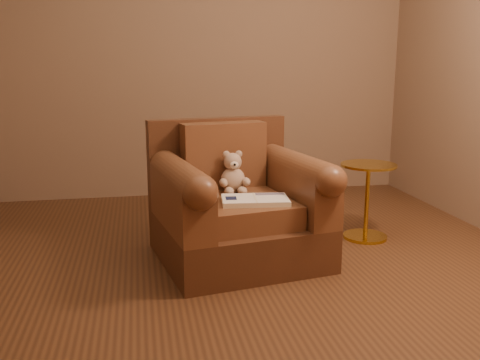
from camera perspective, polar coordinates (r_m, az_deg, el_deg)
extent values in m
plane|color=#54331D|center=(3.24, -1.12, -9.79)|extent=(4.00, 4.00, 0.00)
cube|color=#866952|center=(4.99, -5.20, 13.82)|extent=(4.00, 0.02, 2.70)
cube|color=#4D2C19|center=(3.40, -0.15, -6.29)|extent=(1.10, 1.06, 0.27)
cube|color=#4D2C19|center=(3.67, -2.41, 2.02)|extent=(0.96, 0.26, 0.59)
cube|color=brown|center=(3.30, 0.14, -3.15)|extent=(0.66, 0.76, 0.14)
cube|color=brown|center=(3.54, -1.78, 2.67)|extent=(0.57, 0.25, 0.43)
cube|color=brown|center=(3.17, -6.34, -2.38)|extent=(0.33, 0.83, 0.31)
cube|color=brown|center=(3.43, 6.11, -1.22)|extent=(0.33, 0.83, 0.31)
cylinder|color=brown|center=(3.13, -6.40, 0.32)|extent=(0.33, 0.83, 0.19)
cylinder|color=brown|center=(3.40, 6.17, 1.29)|extent=(0.33, 0.83, 0.19)
ellipsoid|color=tan|center=(3.43, -0.75, 0.00)|extent=(0.16, 0.14, 0.17)
sphere|color=tan|center=(3.42, -0.78, 1.95)|extent=(0.12, 0.12, 0.12)
ellipsoid|color=tan|center=(3.41, -1.47, 2.74)|extent=(0.05, 0.03, 0.05)
ellipsoid|color=tan|center=(3.42, -0.13, 2.79)|extent=(0.05, 0.03, 0.05)
ellipsoid|color=beige|center=(3.37, -0.62, 1.61)|extent=(0.05, 0.04, 0.05)
sphere|color=black|center=(3.35, -0.56, 1.65)|extent=(0.02, 0.02, 0.02)
ellipsoid|color=tan|center=(3.36, -1.78, -0.28)|extent=(0.05, 0.10, 0.05)
ellipsoid|color=tan|center=(3.38, 0.66, -0.18)|extent=(0.05, 0.10, 0.05)
ellipsoid|color=tan|center=(3.35, -1.17, -1.20)|extent=(0.06, 0.10, 0.05)
ellipsoid|color=tan|center=(3.36, 0.26, -1.14)|extent=(0.06, 0.10, 0.05)
cube|color=beige|center=(3.17, 1.62, -2.20)|extent=(0.42, 0.28, 0.03)
cube|color=white|center=(3.16, -0.16, -1.97)|extent=(0.22, 0.26, 0.00)
cube|color=white|center=(3.18, 3.39, -1.89)|extent=(0.22, 0.26, 0.00)
cube|color=beige|center=(3.17, 1.62, -1.91)|extent=(0.03, 0.24, 0.00)
cube|color=#0F1638|center=(3.16, -0.96, -1.95)|extent=(0.07, 0.09, 0.00)
cube|color=slate|center=(3.26, 3.19, -1.49)|extent=(0.18, 0.07, 0.00)
cylinder|color=gold|center=(3.93, 13.19, -5.89)|extent=(0.31, 0.31, 0.02)
cylinder|color=gold|center=(3.86, 13.38, -2.25)|extent=(0.03, 0.03, 0.50)
cylinder|color=gold|center=(3.81, 13.57, 1.55)|extent=(0.39, 0.39, 0.02)
cylinder|color=gold|center=(3.81, 13.56, 1.37)|extent=(0.03, 0.03, 0.02)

